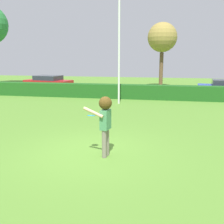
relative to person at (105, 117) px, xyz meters
The scene contains 7 objects.
ground_plane 1.31m from the person, 156.97° to the left, with size 60.00×60.00×0.00m, color #54842E.
person is the anchor object (origin of this frame).
frisbee 0.52m from the person, 156.52° to the left, with size 0.24×0.24×0.07m.
lamppost 9.34m from the person, 97.05° to the left, with size 0.24×0.24×6.42m.
hedge_row 11.19m from the person, 92.55° to the left, with size 26.21×0.90×0.98m, color #1D541A.
parked_car_red 17.10m from the person, 119.66° to the left, with size 4.45×2.50×1.25m.
bare_elm_tree 18.08m from the person, 85.71° to the left, with size 2.62×2.62×5.88m.
Camera 1 is at (2.14, -7.61, 2.95)m, focal length 42.92 mm.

